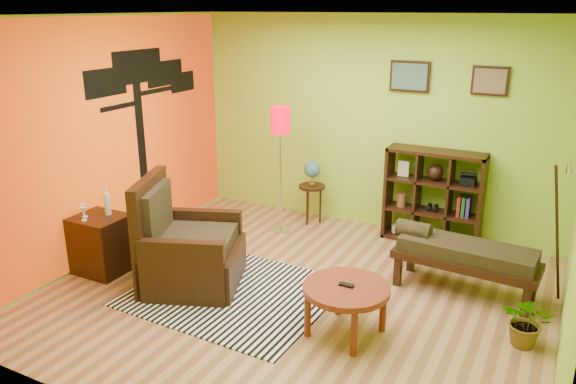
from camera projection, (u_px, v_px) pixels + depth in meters
The scene contains 11 objects.
ground at pixel (296, 294), 5.90m from camera, with size 5.00×5.00×0.00m, color #AB7C51.
room_shell at pixel (289, 124), 5.38m from camera, with size 5.04×4.54×2.82m.
zebra_rug at pixel (234, 292), 5.92m from camera, with size 2.00×1.72×0.01m, color silver.
coffee_table at pixel (346, 293), 5.06m from camera, with size 0.79×0.79×0.51m.
armchair at pixel (186, 253), 6.01m from camera, with size 1.26×1.25×1.20m.
side_cabinet at pixel (102, 244), 6.32m from camera, with size 0.56×0.51×0.97m.
floor_lamp at pixel (280, 132), 7.12m from camera, with size 0.25×0.25×1.68m.
globe_table at pixel (312, 177), 7.64m from camera, with size 0.36×0.36×0.88m.
cube_shelf at pixel (434, 197), 7.02m from camera, with size 1.20×0.35×1.20m.
bench at pixel (462, 254), 5.82m from camera, with size 1.51×0.63×0.68m.
potted_plant at pixel (527, 327), 4.96m from camera, with size 0.43×0.48×0.37m, color #26661E.
Camera 1 is at (2.34, -4.71, 2.88)m, focal length 35.00 mm.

